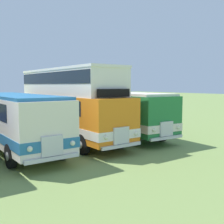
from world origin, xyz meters
name	(u,v)px	position (x,y,z in m)	size (l,w,h in m)	color
bus_seventh_in_row	(15,118)	(7.14, -0.32, 1.75)	(2.74, 9.75, 2.99)	silver
bus_eighth_in_row	(69,101)	(10.70, 0.39, 2.47)	(2.79, 10.46, 4.49)	orange
bus_ninth_in_row	(116,110)	(14.28, 0.33, 1.75)	(2.96, 10.13, 2.99)	#237538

